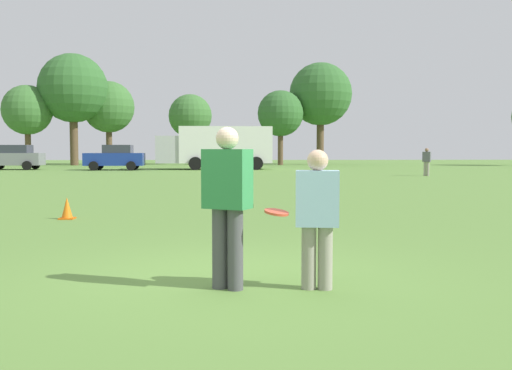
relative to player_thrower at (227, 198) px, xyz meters
The scene contains 15 objects.
ground_plane 1.13m from the player_thrower, 89.33° to the left, with size 144.56×144.56×0.00m, color #608C3D.
player_thrower is the anchor object (origin of this frame).
player_defender 1.00m from the player_thrower, ahead, with size 0.50×0.33×1.54m.
frisbee 0.56m from the player_thrower, ahead, with size 0.28×0.27×0.09m.
traffic_cone 7.43m from the player_thrower, 119.13° to the left, with size 0.32×0.32×0.48m.
parked_car_mid_left 40.10m from the player_thrower, 113.71° to the left, with size 4.26×2.34×1.82m.
parked_car_center 36.66m from the player_thrower, 103.38° to the left, with size 4.26×2.34×1.82m.
box_truck 36.79m from the player_thrower, 91.82° to the left, with size 8.58×3.21×3.18m.
bystander_sideline_watcher 28.28m from the player_thrower, 67.01° to the left, with size 0.50×0.44×1.58m.
tree_west_oak 50.66m from the player_thrower, 111.68° to the left, with size 4.50×4.50×7.31m.
tree_west_maple 50.46m from the player_thrower, 107.14° to the left, with size 6.34×6.34×10.30m.
tree_center_elm 51.76m from the player_thrower, 103.48° to the left, with size 4.96×4.96×8.06m.
tree_east_birch 50.63m from the player_thrower, 94.74° to the left, with size 4.22×4.22×6.85m.
tree_east_oak 48.46m from the player_thrower, 84.66° to the left, with size 4.33×4.33×7.04m.
tree_far_east_pine 51.01m from the player_thrower, 80.27° to the left, with size 6.11×6.11×9.92m.
Camera 1 is at (0.06, -6.79, 1.55)m, focal length 40.35 mm.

